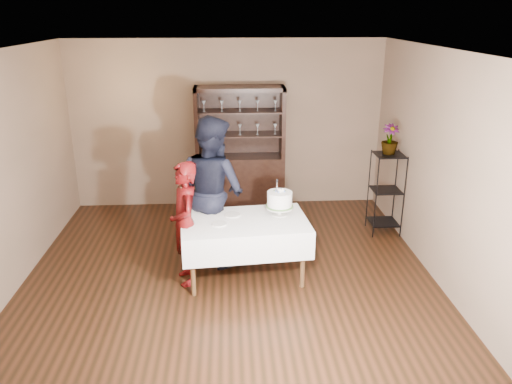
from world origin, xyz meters
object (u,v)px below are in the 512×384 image
(cake, at_px, (280,201))
(plant_etagere, at_px, (386,190))
(china_hutch, at_px, (240,170))
(man, at_px, (213,190))
(potted_plant, at_px, (390,139))
(cake_table, at_px, (244,234))
(woman, at_px, (185,224))

(cake, bearing_deg, plant_etagere, 32.87)
(china_hutch, bearing_deg, man, -102.70)
(man, height_order, potted_plant, man)
(cake_table, height_order, woman, woman)
(plant_etagere, height_order, man, man)
(china_hutch, xyz_separation_m, potted_plant, (2.07, -1.03, 0.73))
(plant_etagere, distance_m, cake_table, 2.42)
(china_hutch, bearing_deg, cake_table, -90.32)
(china_hutch, relative_size, cake, 4.29)
(china_hutch, xyz_separation_m, woman, (-0.71, -2.33, 0.09))
(plant_etagere, xyz_separation_m, potted_plant, (-0.01, 0.02, 0.75))
(plant_etagere, bearing_deg, china_hutch, 153.17)
(woman, distance_m, potted_plant, 3.14)
(china_hutch, bearing_deg, plant_etagere, -26.83)
(plant_etagere, height_order, potted_plant, potted_plant)
(man, bearing_deg, cake, -158.50)
(china_hutch, bearing_deg, potted_plant, -26.44)
(woman, height_order, man, man)
(plant_etagere, bearing_deg, man, -164.43)
(plant_etagere, distance_m, cake, 2.00)
(woman, bearing_deg, potted_plant, 100.71)
(man, bearing_deg, china_hutch, -55.96)
(plant_etagere, height_order, woman, woman)
(cake_table, bearing_deg, cake, 18.64)
(cake, bearing_deg, potted_plant, 33.44)
(man, relative_size, potted_plant, 4.50)
(man, bearing_deg, potted_plant, -117.21)
(cake_table, xyz_separation_m, woman, (-0.69, -0.06, 0.18))
(cake, relative_size, potted_plant, 1.10)
(man, bearing_deg, cake_table, 172.39)
(woman, relative_size, cake, 3.21)
(china_hutch, distance_m, plant_etagere, 2.33)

